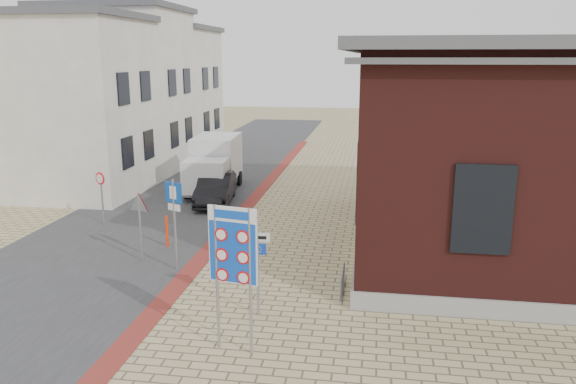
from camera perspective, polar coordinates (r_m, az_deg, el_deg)
The scene contains 16 objects.
ground at distance 14.40m, azimuth -5.86°, elevation -12.64°, with size 120.00×120.00×0.00m, color tan.
road_strip at distance 29.56m, azimuth -8.86°, elevation 1.03°, with size 7.00×60.00×0.02m, color #38383A.
curb_strip at distance 23.96m, azimuth -4.47°, elevation -1.79°, with size 0.60×40.00×0.02m, color maroon.
brick_building at distance 20.45m, azimuth 24.73°, elevation 4.30°, with size 13.00×13.00×6.80m.
townhouse_near at distance 28.47m, azimuth -21.75°, elevation 8.23°, with size 7.40×6.40×8.30m.
townhouse_mid at distance 33.75m, azimuth -16.64°, elevation 9.99°, with size 7.40×6.40×9.10m.
townhouse_far at distance 39.27m, azimuth -12.83°, elevation 10.05°, with size 7.40×6.40×8.30m.
bike_rack at distance 15.90m, azimuth 5.57°, elevation -8.98°, with size 0.08×1.80×0.60m.
sedan at distance 25.07m, azimuth -7.36°, elevation 0.38°, with size 1.42×4.07×1.34m, color black.
box_truck at distance 27.23m, azimuth -7.50°, elevation 2.86°, with size 2.40×5.09×2.59m.
border_sign at distance 12.01m, azimuth -5.63°, elevation -5.69°, with size 1.11×0.27×3.30m.
essen_sign at distance 13.93m, azimuth -3.10°, elevation -6.72°, with size 0.62×0.07×2.31m.
parking_sign at distance 17.02m, azimuth -11.49°, elevation -1.61°, with size 0.59×0.28×2.84m.
yield_sign at distance 18.13m, azimuth -14.86°, elevation -1.85°, with size 0.77×0.27×2.20m.
speed_sign at distance 22.73m, azimuth -18.43°, elevation 0.18°, with size 0.45×0.22×2.06m.
bollard at distance 19.59m, azimuth -12.20°, elevation -3.94°, with size 0.10×0.10×1.10m, color #FF360D.
Camera 1 is at (3.40, -12.47, 6.34)m, focal length 35.00 mm.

